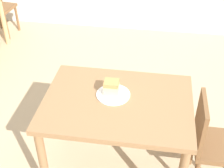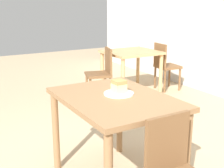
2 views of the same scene
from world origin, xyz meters
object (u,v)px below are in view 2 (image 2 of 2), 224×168
at_px(dining_table_near, 115,110).
at_px(chair_far_opposite, 165,65).
at_px(cake_slice, 119,86).
at_px(dining_table_far, 131,58).
at_px(plate, 119,94).
at_px(chair_far_corner, 102,72).

xyz_separation_m(dining_table_near, chair_far_opposite, (-2.04, 2.22, -0.22)).
bearing_deg(dining_table_near, cake_slice, 129.43).
xyz_separation_m(dining_table_far, plate, (2.14, -1.56, 0.19)).
bearing_deg(plate, chair_far_corner, 154.95).
distance_m(chair_far_opposite, plate, 2.96).
bearing_deg(dining_table_near, chair_far_corner, 154.12).
bearing_deg(dining_table_far, dining_table_near, -36.59).
height_order(chair_far_corner, plate, chair_far_corner).
bearing_deg(dining_table_far, chair_far_opposite, 76.55).
distance_m(dining_table_near, plate, 0.14).
distance_m(dining_table_near, dining_table_far, 2.72).
bearing_deg(dining_table_far, chair_far_corner, -81.83).
relative_size(chair_far_opposite, plate, 3.33).
relative_size(dining_table_near, cake_slice, 10.08).
relative_size(chair_far_opposite, cake_slice, 7.76).
height_order(chair_far_corner, cake_slice, cake_slice).
distance_m(plate, cake_slice, 0.06).
distance_m(dining_table_near, chair_far_opposite, 3.02).
height_order(dining_table_near, chair_far_corner, chair_far_corner).
relative_size(dining_table_near, dining_table_far, 1.26).
xyz_separation_m(dining_table_near, dining_table_far, (-2.18, 1.62, -0.07)).
distance_m(chair_far_corner, plate, 2.29).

